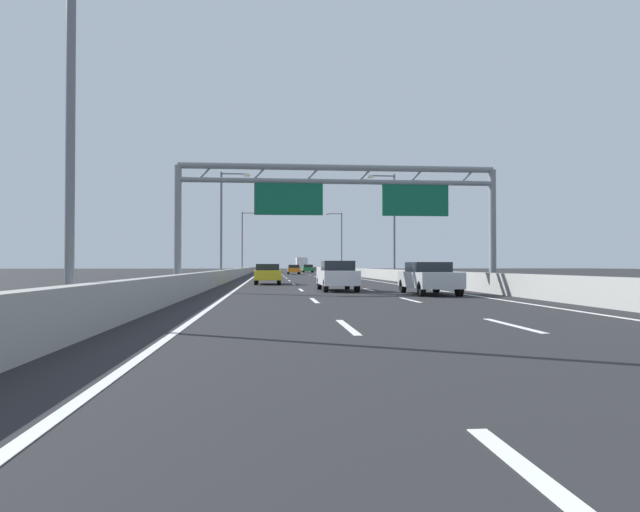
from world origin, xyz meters
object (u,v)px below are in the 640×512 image
at_px(streetlamp_left_far, 244,239).
at_px(white_car, 337,276).
at_px(streetlamp_right_far, 340,239).
at_px(silver_car, 429,277).
at_px(streetlamp_right_mid, 392,220).
at_px(black_car, 333,270).
at_px(green_car, 308,268).
at_px(streetlamp_left_mid, 224,219).
at_px(orange_car, 294,269).
at_px(red_car, 269,268).
at_px(yellow_car, 268,274).
at_px(box_truck, 301,264).
at_px(sign_gantry, 342,195).
at_px(streetlamp_left_near, 82,75).

relative_size(streetlamp_left_far, white_car, 2.08).
bearing_deg(streetlamp_right_far, silver_car, -93.45).
bearing_deg(silver_car, streetlamp_right_mid, 81.47).
relative_size(silver_car, black_car, 1.03).
relative_size(green_car, white_car, 0.93).
bearing_deg(white_car, black_car, 83.94).
height_order(streetlamp_left_mid, streetlamp_right_far, same).
relative_size(orange_car, green_car, 1.11).
bearing_deg(orange_car, red_car, 98.44).
relative_size(yellow_car, box_truck, 0.52).
bearing_deg(green_car, streetlamp_left_far, -126.41).
xyz_separation_m(red_car, black_car, (7.31, -42.78, 0.00)).
xyz_separation_m(sign_gantry, silver_car, (3.51, -3.24, -4.05)).
bearing_deg(sign_gantry, black_car, 84.32).
bearing_deg(streetlamp_left_far, red_car, 78.36).
distance_m(orange_car, green_car, 20.29).
distance_m(streetlamp_left_near, streetlamp_right_far, 76.90).
distance_m(streetlamp_left_mid, orange_car, 33.63).
bearing_deg(sign_gantry, streetlamp_left_near, -116.00).
xyz_separation_m(sign_gantry, streetlamp_left_far, (-7.63, 59.80, 0.59)).
height_order(streetlamp_left_mid, streetlamp_right_mid, same).
relative_size(streetlamp_left_far, streetlamp_right_far, 1.00).
relative_size(streetlamp_left_mid, box_truck, 1.16).
relative_size(streetlamp_right_far, yellow_car, 2.21).
distance_m(silver_car, box_truck, 104.30).
bearing_deg(streetlamp_left_mid, silver_car, -66.26).
bearing_deg(black_car, white_car, -96.06).
bearing_deg(black_car, streetlamp_left_near, -102.27).
height_order(streetlamp_left_near, yellow_car, streetlamp_left_near).
bearing_deg(sign_gantry, streetlamp_left_mid, 109.05).
height_order(orange_car, black_car, black_car).
distance_m(sign_gantry, streetlamp_left_mid, 23.37).
xyz_separation_m(orange_car, green_car, (3.41, 20.00, 0.01)).
bearing_deg(orange_car, yellow_car, -94.72).
xyz_separation_m(black_car, box_truck, (-0.08, 65.20, 0.92)).
height_order(sign_gantry, green_car, sign_gantry).
xyz_separation_m(streetlamp_left_mid, white_car, (7.46, -21.40, -4.62)).
xyz_separation_m(orange_car, yellow_car, (-3.59, -43.48, -0.00)).
height_order(yellow_car, red_car, same).
bearing_deg(streetlamp_right_mid, white_car, -109.25).
xyz_separation_m(sign_gantry, streetlamp_right_mid, (7.31, 22.08, 0.59)).
relative_size(streetlamp_left_far, box_truck, 1.16).
relative_size(streetlamp_left_mid, orange_car, 2.02).
relative_size(orange_car, black_car, 1.08).
bearing_deg(sign_gantry, streetlamp_right_mid, 71.69).
relative_size(green_car, box_truck, 0.52).
relative_size(streetlamp_left_mid, red_car, 2.24).
height_order(streetlamp_right_mid, black_car, streetlamp_right_mid).
bearing_deg(white_car, streetlamp_right_far, 82.79).
height_order(streetlamp_left_far, yellow_car, streetlamp_left_far).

